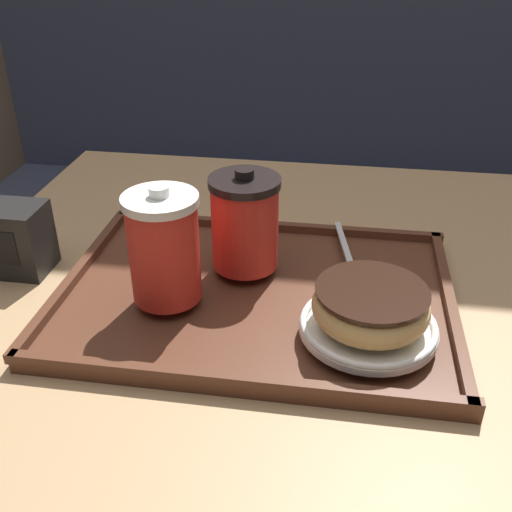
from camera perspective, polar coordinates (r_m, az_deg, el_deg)
The scene contains 9 objects.
booth_bench at distance 1.72m, azimuth 1.61°, elevation 1.89°, with size 1.57×0.44×1.00m.
cafe_table at distance 0.88m, azimuth 0.53°, elevation -12.68°, with size 0.85×0.89×0.71m.
serving_tray at distance 0.74m, azimuth 0.00°, elevation -3.77°, with size 0.48×0.35×0.02m.
coffee_cup_front at distance 0.69m, azimuth -8.76°, elevation 0.84°, with size 0.09×0.09×0.14m.
coffee_cup_rear at distance 0.75m, azimuth -1.07°, elevation 3.27°, with size 0.09×0.09×0.13m.
plate_with_chocolate_donut at distance 0.66m, azimuth 10.64°, elevation -6.56°, with size 0.15×0.15×0.01m.
donut_chocolate_glazed at distance 0.65m, azimuth 10.86°, elevation -4.62°, with size 0.13×0.13×0.04m.
spoon at distance 0.78m, azimuth 8.99°, elevation -0.58°, with size 0.04×0.16×0.01m.
napkin_dispenser at distance 0.85m, azimuth -22.52°, elevation 1.61°, with size 0.10×0.07×0.09m.
Camera 1 is at (0.09, -0.63, 1.13)m, focal length 42.00 mm.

